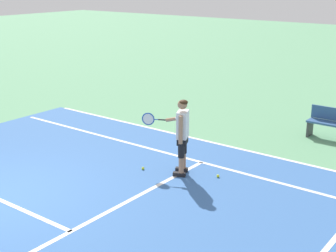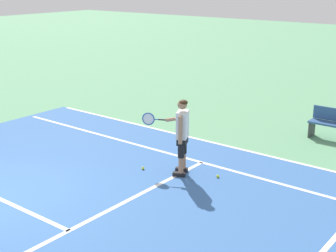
{
  "view_description": "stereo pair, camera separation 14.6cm",
  "coord_description": "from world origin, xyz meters",
  "px_view_note": "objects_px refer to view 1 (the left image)",
  "views": [
    {
      "loc": [
        -4.97,
        -8.09,
        4.24
      ],
      "look_at": [
        3.26,
        -1.85,
        1.05
      ],
      "focal_mm": 52.03,
      "sensor_mm": 36.0,
      "label": 1
    },
    {
      "loc": [
        -4.88,
        -8.21,
        4.24
      ],
      "look_at": [
        3.26,
        -1.85,
        1.05
      ],
      "focal_mm": 52.03,
      "sensor_mm": 36.0,
      "label": 2
    }
  ],
  "objects_px": {
    "tennis_ball_near_feet": "(143,168)",
    "courtside_bench": "(334,124)",
    "tennis_player": "(181,132)",
    "tennis_ball_by_baseline": "(218,176)"
  },
  "relations": [
    {
      "from": "tennis_ball_near_feet",
      "to": "courtside_bench",
      "type": "xyz_separation_m",
      "value": [
        4.75,
        -2.73,
        0.42
      ]
    },
    {
      "from": "tennis_ball_near_feet",
      "to": "courtside_bench",
      "type": "distance_m",
      "value": 5.49
    },
    {
      "from": "tennis_player",
      "to": "courtside_bench",
      "type": "xyz_separation_m",
      "value": [
        4.42,
        -1.89,
        -0.54
      ]
    },
    {
      "from": "tennis_player",
      "to": "tennis_ball_near_feet",
      "type": "xyz_separation_m",
      "value": [
        -0.33,
        0.83,
        -0.96
      ]
    },
    {
      "from": "tennis_player",
      "to": "courtside_bench",
      "type": "bearing_deg",
      "value": -23.16
    },
    {
      "from": "courtside_bench",
      "to": "tennis_ball_by_baseline",
      "type": "bearing_deg",
      "value": 164.7
    },
    {
      "from": "tennis_ball_near_feet",
      "to": "courtside_bench",
      "type": "relative_size",
      "value": 0.05
    },
    {
      "from": "tennis_player",
      "to": "tennis_ball_by_baseline",
      "type": "xyz_separation_m",
      "value": [
        0.32,
        -0.77,
        -0.96
      ]
    },
    {
      "from": "tennis_player",
      "to": "tennis_ball_near_feet",
      "type": "distance_m",
      "value": 1.31
    },
    {
      "from": "courtside_bench",
      "to": "tennis_player",
      "type": "bearing_deg",
      "value": 156.84
    }
  ]
}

